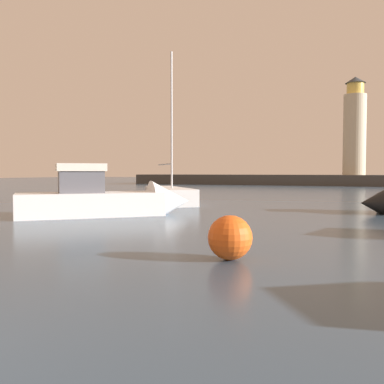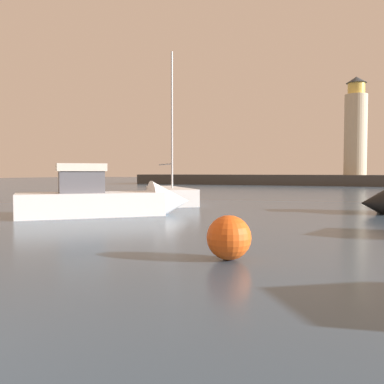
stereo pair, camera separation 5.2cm
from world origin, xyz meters
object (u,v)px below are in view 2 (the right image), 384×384
at_px(lighthouse, 356,129).
at_px(sailboat_moored, 170,194).
at_px(mooring_buoy, 229,238).
at_px(motorboat_4, 114,200).

relative_size(lighthouse, sailboat_moored, 1.50).
bearing_deg(lighthouse, mooring_buoy, -89.32).
height_order(lighthouse, motorboat_4, lighthouse).
bearing_deg(motorboat_4, mooring_buoy, -42.20).
relative_size(lighthouse, mooring_buoy, 13.90).
relative_size(motorboat_4, sailboat_moored, 0.75).
xyz_separation_m(sailboat_moored, mooring_buoy, (9.31, -15.33, -0.04)).
xyz_separation_m(lighthouse, mooring_buoy, (0.68, -56.90, -7.66)).
distance_m(sailboat_moored, mooring_buoy, 17.94).
xyz_separation_m(motorboat_4, sailboat_moored, (-1.27, 8.04, -0.18)).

